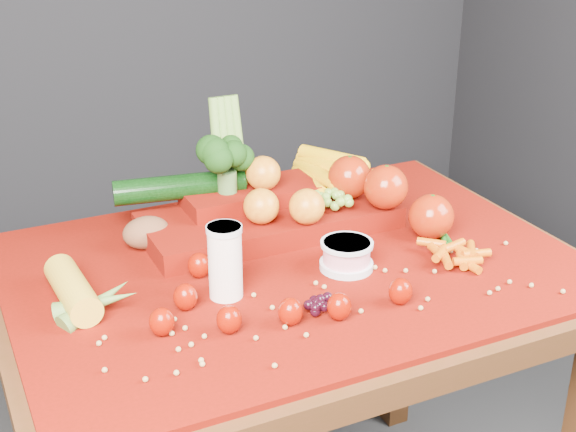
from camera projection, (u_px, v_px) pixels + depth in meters
name	position (u px, v px, depth m)	size (l,w,h in m)	color
table	(292.00, 310.00, 1.57)	(1.10, 0.80, 0.75)	#38220C
red_cloth	(292.00, 265.00, 1.53)	(1.05, 0.75, 0.01)	#680903
milk_glass	(225.00, 259.00, 1.38)	(0.06, 0.06, 0.13)	white
yogurt_bowl	(347.00, 254.00, 1.49)	(0.10, 0.10, 0.05)	silver
strawberry_scatter	(258.00, 300.00, 1.34)	(0.44, 0.28, 0.05)	#921401
dark_grape_cluster	(318.00, 305.00, 1.35)	(0.06, 0.05, 0.03)	black
soybean_scatter	(344.00, 308.00, 1.36)	(0.84, 0.24, 0.01)	tan
corn_ear	(89.00, 299.00, 1.35)	(0.19, 0.24, 0.06)	gold
potato	(146.00, 232.00, 1.57)	(0.09, 0.07, 0.06)	brown
baby_carrot_pile	(459.00, 252.00, 1.53)	(0.17, 0.17, 0.03)	#C05106
green_bean_pile	(432.00, 232.00, 1.64)	(0.14, 0.12, 0.01)	#175012
produce_mound	(287.00, 200.00, 1.65)	(0.62, 0.37, 0.27)	#680903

